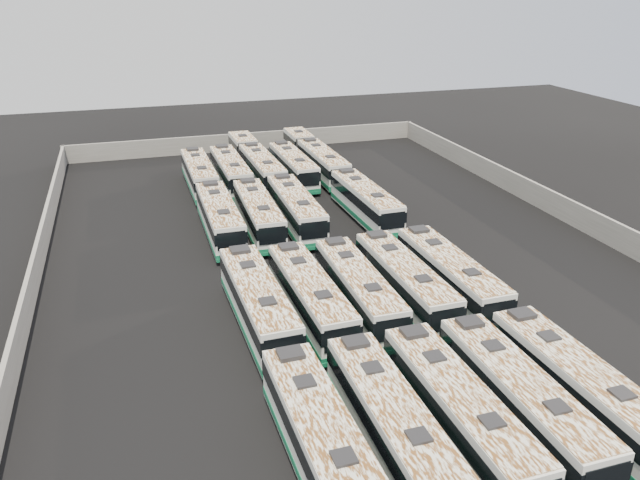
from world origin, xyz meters
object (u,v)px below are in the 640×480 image
at_px(bus_midback_left, 258,214).
at_px(bus_midfront_right, 404,282).
at_px(bus_midfront_far_right, 450,276).
at_px(bus_back_left, 231,172).
at_px(bus_back_center, 255,161).
at_px(bus_back_far_right, 314,156).
at_px(bus_midfront_left, 310,297).
at_px(bus_back_far_left, 199,174).
at_px(bus_midfront_far_left, 258,303).
at_px(bus_front_center, 458,412).
at_px(bus_front_far_left, 322,443).
at_px(bus_midback_far_right, 366,202).
at_px(bus_front_right, 519,399).
at_px(bus_front_far_right, 578,387).
at_px(bus_midback_far_left, 220,218).
at_px(bus_midback_center, 296,209).
at_px(bus_front_left, 392,425).
at_px(bus_back_right, 293,167).
at_px(bus_midfront_center, 358,290).

bearing_deg(bus_midback_left, bus_midfront_right, -65.71).
height_order(bus_midfront_far_right, bus_back_left, bus_back_left).
height_order(bus_back_center, bus_back_far_right, bus_back_center).
bearing_deg(bus_back_far_right, bus_midfront_left, -107.64).
height_order(bus_back_far_left, bus_back_far_right, bus_back_far_right).
bearing_deg(bus_midfront_far_left, bus_midfront_left, -2.72).
xyz_separation_m(bus_front_center, bus_midfront_far_right, (6.62, 13.11, 0.00)).
distance_m(bus_front_far_left, bus_midback_far_right, 32.12).
relative_size(bus_front_center, bus_midback_left, 1.00).
bearing_deg(bus_front_far_left, bus_front_right, -0.18).
bearing_deg(bus_midfront_far_right, bus_back_left, 108.44).
bearing_deg(bus_midfront_left, bus_back_far_right, 71.31).
distance_m(bus_front_far_right, bus_midfront_far_right, 13.20).
bearing_deg(bus_front_right, bus_front_far_left, -179.21).
relative_size(bus_front_right, bus_front_far_right, 1.00).
relative_size(bus_midback_far_left, bus_midback_center, 1.00).
bearing_deg(bus_front_right, bus_back_left, 99.00).
bearing_deg(bus_front_center, bus_midfront_right, 75.32).
height_order(bus_front_far_left, bus_midback_center, bus_midback_center).
bearing_deg(bus_front_left, bus_back_right, 80.95).
bearing_deg(bus_midback_left, bus_midback_far_left, -177.73).
relative_size(bus_midfront_center, bus_back_center, 0.63).
bearing_deg(bus_midfront_left, bus_midback_far_left, 100.51).
xyz_separation_m(bus_front_center, bus_midback_center, (0.03, 28.98, 0.03)).
bearing_deg(bus_midfront_left, bus_front_right, -64.30).
bearing_deg(bus_back_far_right, bus_back_center, -178.92).
height_order(bus_back_far_left, bus_back_right, bus_back_right).
xyz_separation_m(bus_midback_far_right, bus_back_right, (-3.29, 13.01, -0.03)).
height_order(bus_midfront_far_left, bus_back_center, bus_midfront_far_left).
bearing_deg(bus_midfront_far_left, bus_back_left, 82.14).
relative_size(bus_front_center, bus_back_far_right, 0.65).
height_order(bus_midfront_left, bus_midback_far_right, bus_midback_far_right).
xyz_separation_m(bus_midfront_far_left, bus_back_far_right, (13.50, 32.30, -0.05)).
bearing_deg(bus_front_right, bus_midfront_far_right, 75.67).
xyz_separation_m(bus_front_right, bus_midback_far_left, (-9.98, 28.84, 0.03)).
bearing_deg(bus_back_far_left, bus_front_far_left, -90.37).
distance_m(bus_midfront_left, bus_midback_left, 15.82).
distance_m(bus_midfront_center, bus_midback_far_left, 17.06).
xyz_separation_m(bus_midfront_left, bus_midback_left, (0.04, 15.82, 0.01)).
relative_size(bus_midfront_right, bus_midback_far_right, 0.99).
relative_size(bus_front_far_left, bus_midback_far_right, 1.01).
xyz_separation_m(bus_midfront_left, bus_midfront_right, (6.66, 0.16, 0.00)).
height_order(bus_midback_left, bus_midback_far_right, bus_midback_far_right).
distance_m(bus_midfront_left, bus_back_center, 32.38).
height_order(bus_front_far_left, bus_midback_far_left, bus_midback_far_left).
height_order(bus_midfront_far_left, bus_midback_far_right, bus_midfront_far_left).
relative_size(bus_front_right, bus_midfront_far_left, 0.97).
bearing_deg(bus_front_right, bus_midfront_far_left, 127.30).
bearing_deg(bus_midback_left, bus_midback_far_right, 2.32).
distance_m(bus_front_left, bus_front_far_right, 9.97).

